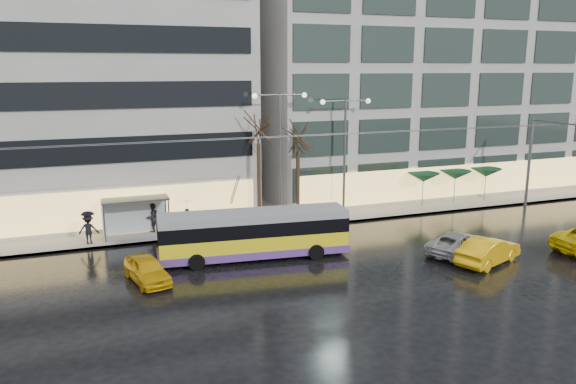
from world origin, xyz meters
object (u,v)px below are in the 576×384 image
bus_shelter (129,209)px  street_lamp_near (280,139)px  taxi_a (147,270)px  trolleybus (254,236)px

bus_shelter → street_lamp_near: size_ratio=0.47×
bus_shelter → taxi_a: size_ratio=1.07×
trolleybus → street_lamp_near: bearing=59.3°
trolleybus → bus_shelter: (-6.38, 6.62, 0.59)m
street_lamp_near → taxi_a: (-10.27, -8.34, -5.32)m
trolleybus → taxi_a: trolleybus is taller
taxi_a → bus_shelter: bearing=78.3°
street_lamp_near → taxi_a: 14.26m
bus_shelter → street_lamp_near: street_lamp_near is taller
trolleybus → bus_shelter: 9.21m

